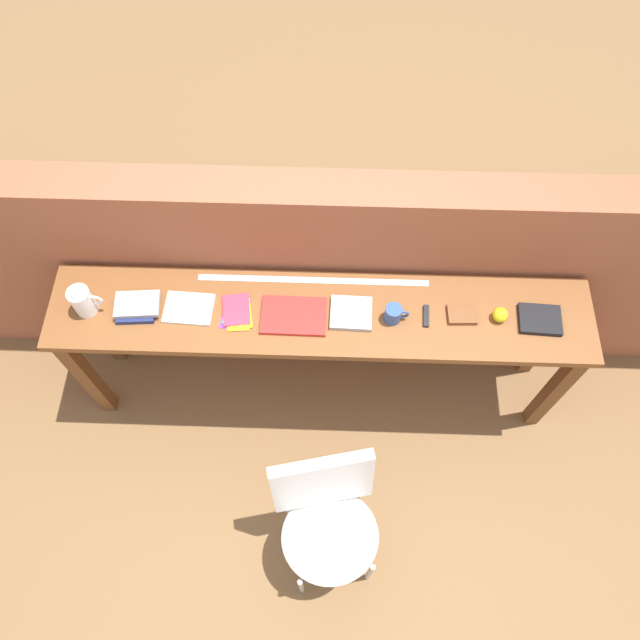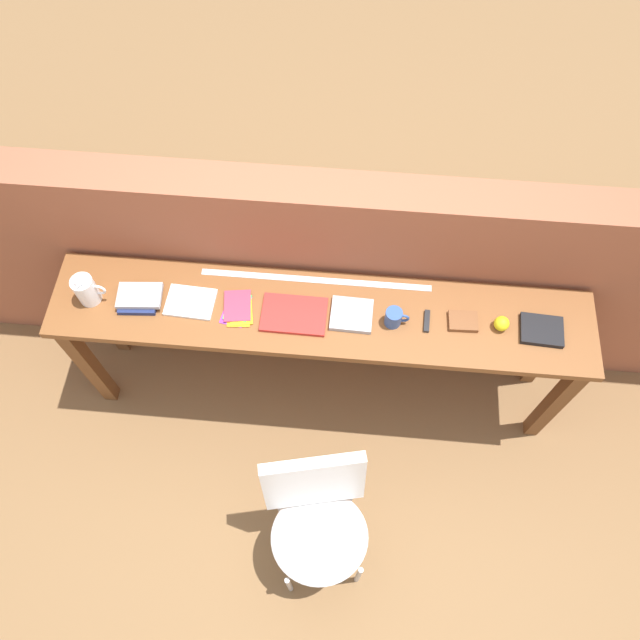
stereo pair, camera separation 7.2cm
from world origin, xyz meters
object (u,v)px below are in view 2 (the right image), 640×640
multitool_folded (427,321)px  leather_journal_brown (463,321)px  book_open_centre (294,314)px  book_repair_rightmost (542,330)px  chair_white_moulded (318,518)px  magazine_cycling (191,302)px  sports_ball_small (502,324)px  pitcher_white (86,290)px  pamphlet_pile_colourful (238,309)px  mug (394,318)px  book_stack_leftmost (139,298)px

multitool_folded → leather_journal_brown: 0.16m
book_open_centre → book_repair_rightmost: bearing=1.4°
chair_white_moulded → magazine_cycling: 1.13m
magazine_cycling → sports_ball_small: (1.41, -0.00, 0.03)m
pitcher_white → pamphlet_pile_colourful: pitcher_white is taller
pamphlet_pile_colourful → book_repair_rightmost: size_ratio=1.05×
mug → leather_journal_brown: (0.31, 0.03, -0.03)m
magazine_cycling → book_open_centre: book_open_centre is taller
book_repair_rightmost → multitool_folded: bearing=-177.5°
pitcher_white → sports_ball_small: bearing=0.4°
magazine_cycling → book_repair_rightmost: (1.59, -0.01, 0.01)m
book_stack_leftmost → mug: 1.16m
pitcher_white → magazine_cycling: size_ratio=0.84×
book_open_centre → book_repair_rightmost: size_ratio=1.57×
pamphlet_pile_colourful → leather_journal_brown: size_ratio=1.52×
chair_white_moulded → multitool_folded: (0.42, 0.83, 0.36)m
magazine_cycling → leather_journal_brown: 1.24m
book_stack_leftmost → chair_white_moulded: bearing=-43.0°
magazine_cycling → mug: (0.93, -0.02, 0.04)m
pitcher_white → magazine_cycling: pitcher_white is taller
chair_white_moulded → mug: 0.95m
book_stack_leftmost → sports_ball_small: 1.64m
book_stack_leftmost → mug: mug is taller
pamphlet_pile_colourful → mug: bearing=-0.3°
book_stack_leftmost → magazine_cycling: 0.23m
multitool_folded → sports_ball_small: size_ratio=1.60×
pitcher_white → multitool_folded: bearing=0.4°
multitool_folded → sports_ball_small: 0.33m
book_stack_leftmost → book_open_centre: size_ratio=0.71×
leather_journal_brown → pamphlet_pile_colourful: bearing=179.2°
pitcher_white → pamphlet_pile_colourful: size_ratio=0.93×
leather_journal_brown → magazine_cycling: bearing=178.3°
magazine_cycling → multitool_folded: multitool_folded is taller
pitcher_white → book_open_centre: size_ratio=0.62×
pitcher_white → magazine_cycling: 0.47m
book_open_centre → multitool_folded: 0.60m
chair_white_moulded → sports_ball_small: size_ratio=12.98×
pitcher_white → book_stack_leftmost: 0.23m
pitcher_white → magazine_cycling: bearing=2.0°
sports_ball_small → book_repair_rightmost: bearing=-2.0°
magazine_cycling → leather_journal_brown: size_ratio=1.69×
book_open_centre → mug: bearing=1.2°
magazine_cycling → book_open_centre: 0.48m
multitool_folded → magazine_cycling: bearing=179.7°
book_stack_leftmost → leather_journal_brown: (1.48, 0.01, -0.01)m
chair_white_moulded → book_open_centre: book_open_centre is taller
pamphlet_pile_colourful → book_repair_rightmost: bearing=0.3°
chair_white_moulded → pamphlet_pile_colourful: bearing=117.9°
leather_journal_brown → sports_ball_small: bearing=-5.2°
book_open_centre → magazine_cycling: bearing=177.8°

